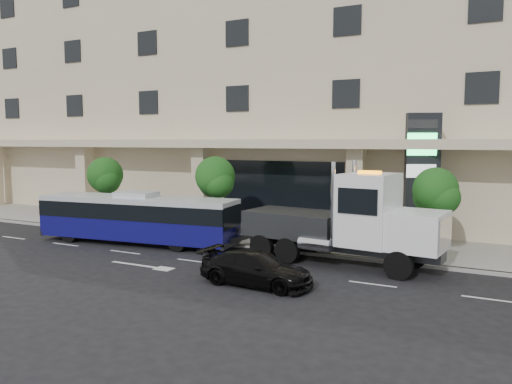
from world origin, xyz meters
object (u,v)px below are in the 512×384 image
city_bus (137,217)px  signage_pylon (422,178)px  black_sedan (256,268)px  tow_truck (349,223)px

city_bus → signage_pylon: bearing=16.9°
signage_pylon → black_sedan: bearing=-138.0°
signage_pylon → tow_truck: bearing=-136.2°
black_sedan → tow_truck: bearing=-24.0°
black_sedan → signage_pylon: signage_pylon is taller
tow_truck → black_sedan: 5.12m
city_bus → signage_pylon: size_ratio=1.67×
city_bus → tow_truck: bearing=-3.6°
black_sedan → signage_pylon: size_ratio=0.66×
city_bus → black_sedan: city_bus is taller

